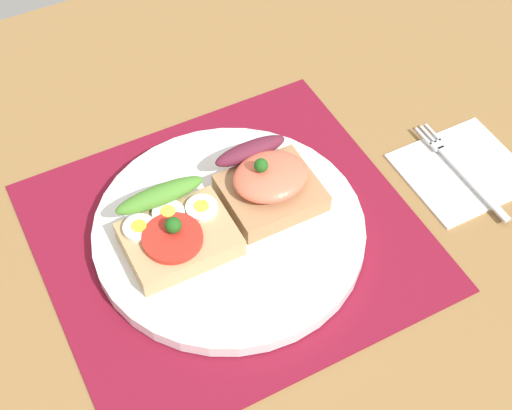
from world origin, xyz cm
name	(u,v)px	position (x,y,z in cm)	size (l,w,h in cm)	color
ground_plane	(230,246)	(0.00, 0.00, -1.60)	(120.00, 90.00, 3.20)	olive
placemat	(229,236)	(0.00, 0.00, 0.15)	(36.26, 33.56, 0.30)	maroon
plate	(229,230)	(0.00, 0.00, 1.06)	(26.92, 26.92, 1.52)	white
sandwich_egg_tomato	(175,231)	(-5.29, 0.71, 3.41)	(10.34, 9.27, 4.33)	tan
sandwich_salmon	(268,182)	(5.24, 1.62, 3.87)	(9.25, 9.57, 5.67)	#A57A50
napkin	(462,169)	(26.03, -3.81, 0.30)	(12.42, 11.37, 0.60)	white
fork	(459,168)	(25.48, -3.75, 0.76)	(1.62, 14.98, 0.32)	#B7B7BC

